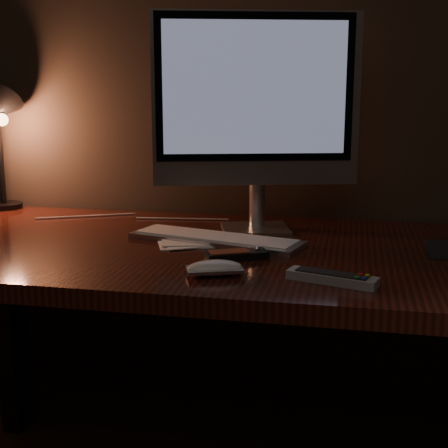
% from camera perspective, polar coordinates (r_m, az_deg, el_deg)
% --- Properties ---
extents(desk, '(1.60, 0.75, 0.75)m').
position_cam_1_polar(desk, '(1.57, -0.56, -5.91)').
color(desk, '#3A140D').
rests_on(desk, ground).
extents(monitor, '(0.51, 0.19, 0.55)m').
position_cam_1_polar(monitor, '(1.60, 2.96, 10.91)').
color(monitor, silver).
rests_on(monitor, desk).
extents(keyboard, '(0.44, 0.23, 0.02)m').
position_cam_1_polar(keyboard, '(1.50, -0.78, -1.34)').
color(keyboard, silver).
rests_on(keyboard, desk).
extents(mouse, '(0.12, 0.09, 0.02)m').
position_cam_1_polar(mouse, '(1.23, -0.86, -4.23)').
color(mouse, white).
rests_on(mouse, desk).
extents(media_remote, '(0.14, 0.10, 0.03)m').
position_cam_1_polar(media_remote, '(1.35, 1.15, -2.81)').
color(media_remote, black).
rests_on(media_remote, desk).
extents(tv_remote, '(0.18, 0.09, 0.02)m').
position_cam_1_polar(tv_remote, '(1.20, 9.84, -4.84)').
color(tv_remote, gray).
rests_on(tv_remote, desk).
extents(papers, '(0.16, 0.14, 0.01)m').
position_cam_1_polar(papers, '(1.48, -3.33, -1.80)').
color(papers, white).
rests_on(papers, desk).
extents(desk_lamp, '(0.17, 0.19, 0.38)m').
position_cam_1_polar(desk_lamp, '(1.99, -19.84, 8.41)').
color(desk_lamp, black).
rests_on(desk_lamp, desk).
extents(cable, '(0.53, 0.14, 0.00)m').
position_cam_1_polar(cable, '(1.79, -8.39, 0.53)').
color(cable, white).
rests_on(cable, desk).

